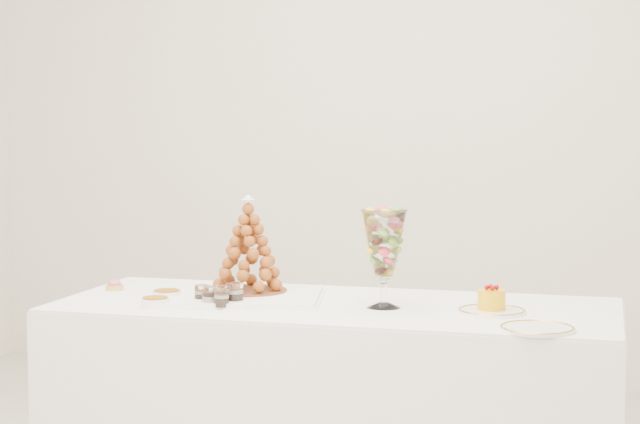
% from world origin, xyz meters
% --- Properties ---
extents(buffet_table, '(1.85, 0.75, 0.70)m').
position_xyz_m(buffet_table, '(0.12, 0.12, 0.35)').
color(buffet_table, white).
rests_on(buffet_table, ground).
extents(lace_tray, '(0.61, 0.51, 0.02)m').
position_xyz_m(lace_tray, '(-0.21, 0.12, 0.71)').
color(lace_tray, white).
rests_on(lace_tray, buffet_table).
extents(macaron_vase, '(0.14, 0.14, 0.32)m').
position_xyz_m(macaron_vase, '(0.29, 0.09, 0.91)').
color(macaron_vase, white).
rests_on(macaron_vase, buffet_table).
extents(cake_plate, '(0.21, 0.21, 0.01)m').
position_xyz_m(cake_plate, '(0.64, 0.09, 0.71)').
color(cake_plate, white).
rests_on(cake_plate, buffet_table).
extents(spare_plate, '(0.22, 0.22, 0.01)m').
position_xyz_m(spare_plate, '(0.80, -0.16, 0.71)').
color(spare_plate, white).
rests_on(spare_plate, buffet_table).
extents(pink_tart, '(0.06, 0.06, 0.04)m').
position_xyz_m(pink_tart, '(-0.71, 0.17, 0.72)').
color(pink_tart, tan).
rests_on(pink_tart, buffet_table).
extents(verrine_a, '(0.05, 0.05, 0.06)m').
position_xyz_m(verrine_a, '(-0.30, -0.01, 0.73)').
color(verrine_a, white).
rests_on(verrine_a, buffet_table).
extents(verrine_b, '(0.05, 0.05, 0.07)m').
position_xyz_m(verrine_b, '(-0.22, -0.01, 0.74)').
color(verrine_b, white).
rests_on(verrine_b, buffet_table).
extents(verrine_c, '(0.06, 0.06, 0.08)m').
position_xyz_m(verrine_c, '(-0.18, -0.01, 0.74)').
color(verrine_c, white).
rests_on(verrine_c, buffet_table).
extents(verrine_d, '(0.06, 0.06, 0.07)m').
position_xyz_m(verrine_d, '(-0.25, -0.06, 0.74)').
color(verrine_d, white).
rests_on(verrine_d, buffet_table).
extents(verrine_e, '(0.05, 0.05, 0.06)m').
position_xyz_m(verrine_e, '(-0.20, -0.07, 0.74)').
color(verrine_e, white).
rests_on(verrine_e, buffet_table).
extents(ramekin_back, '(0.10, 0.10, 0.03)m').
position_xyz_m(ramekin_back, '(-0.44, 0.03, 0.72)').
color(ramekin_back, white).
rests_on(ramekin_back, buffet_table).
extents(ramekin_front, '(0.09, 0.09, 0.03)m').
position_xyz_m(ramekin_front, '(-0.42, -0.10, 0.72)').
color(ramekin_front, white).
rests_on(ramekin_front, buffet_table).
extents(croquembouche, '(0.26, 0.26, 0.33)m').
position_xyz_m(croquembouche, '(-0.20, 0.18, 0.88)').
color(croquembouche, brown).
rests_on(croquembouche, lace_tray).
extents(mousse_cake, '(0.09, 0.09, 0.08)m').
position_xyz_m(mousse_cake, '(0.64, 0.09, 0.74)').
color(mousse_cake, '#F4B20B').
rests_on(mousse_cake, cake_plate).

